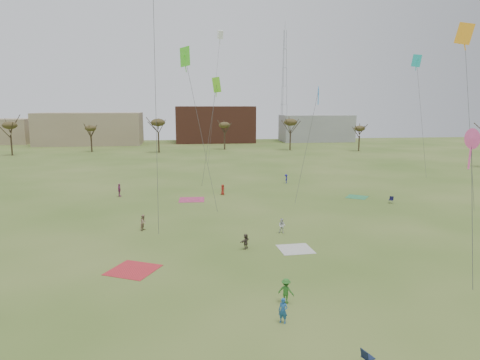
{
  "coord_description": "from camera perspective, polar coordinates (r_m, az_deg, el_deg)",
  "views": [
    {
      "loc": [
        -5.01,
        -27.53,
        12.45
      ],
      "look_at": [
        0.0,
        12.0,
        5.5
      ],
      "focal_mm": 32.3,
      "sensor_mm": 36.0,
      "label": 1
    }
  ],
  "objects": [
    {
      "name": "building_grey",
      "position": [
        152.54,
        10.02,
        6.75
      ],
      "size": [
        24.0,
        12.0,
        9.0
      ],
      "primitive_type": "cube",
      "color": "gray",
      "rests_on": "ground"
    },
    {
      "name": "spectator_mid_d",
      "position": [
        61.55,
        -15.65,
        -1.29
      ],
      "size": [
        0.55,
        1.1,
        1.81
      ],
      "primitive_type": "imported",
      "rotation": [
        0.0,
        0.0,
        1.47
      ],
      "color": "#9A4076",
      "rests_on": "ground"
    },
    {
      "name": "flyer_far_b",
      "position": [
        60.53,
        -2.31,
        -1.28
      ],
      "size": [
        0.8,
        0.85,
        1.47
      ],
      "primitive_type": "imported",
      "rotation": [
        0.0,
        0.0,
        0.93
      ],
      "color": "maroon",
      "rests_on": "ground"
    },
    {
      "name": "ground",
      "position": [
        30.62,
        2.91,
        -14.11
      ],
      "size": [
        260.0,
        260.0,
        0.0
      ],
      "primitive_type": "plane",
      "color": "#3C5A1C",
      "rests_on": "ground"
    },
    {
      "name": "flyer_near_right",
      "position": [
        26.1,
        5.71,
        -16.79
      ],
      "size": [
        0.65,
        0.6,
        1.5
      ],
      "primitive_type": "imported",
      "rotation": [
        0.0,
        0.0,
        5.7
      ],
      "color": "#1E548D",
      "rests_on": "ground"
    },
    {
      "name": "spectator_fore_c",
      "position": [
        38.07,
        0.75,
        -8.11
      ],
      "size": [
        1.15,
        1.21,
        1.37
      ],
      "primitive_type": "imported",
      "rotation": [
        0.0,
        0.0,
        3.98
      ],
      "color": "brown",
      "rests_on": "ground"
    },
    {
      "name": "camp_chair_right",
      "position": [
        58.7,
        19.31,
        -2.66
      ],
      "size": [
        0.74,
        0.74,
        0.87
      ],
      "rotation": [
        0.0,
        0.0,
        5.56
      ],
      "color": "black",
      "rests_on": "ground"
    },
    {
      "name": "flyer_near_center",
      "position": [
        28.41,
        6.09,
        -14.35
      ],
      "size": [
        1.21,
        1.05,
        1.62
      ],
      "primitive_type": "imported",
      "rotation": [
        0.0,
        0.0,
        2.61
      ],
      "color": "#2A6B23",
      "rests_on": "ground"
    },
    {
      "name": "radio_tower",
      "position": [
        156.64,
        5.83,
        12.31
      ],
      "size": [
        1.51,
        1.72,
        41.0
      ],
      "color": "#9EA3A8",
      "rests_on": "ground"
    },
    {
      "name": "blanket_plum",
      "position": [
        57.78,
        -6.39,
        -2.61
      ],
      "size": [
        3.47,
        3.47,
        0.03
      ],
      "primitive_type": "cube",
      "rotation": [
        0.0,
        0.0,
        1.52
      ],
      "color": "#B63861",
      "rests_on": "ground"
    },
    {
      "name": "blanket_red",
      "position": [
        34.64,
        -13.93,
        -11.47
      ],
      "size": [
        4.48,
        4.48,
        0.03
      ],
      "primitive_type": "cube",
      "rotation": [
        0.0,
        0.0,
        2.67
      ],
      "color": "red",
      "rests_on": "ground"
    },
    {
      "name": "flyer_far_c",
      "position": [
        69.83,
        6.11,
        0.17
      ],
      "size": [
        0.83,
        1.07,
        1.46
      ],
      "primitive_type": "imported",
      "rotation": [
        0.0,
        0.0,
        4.36
      ],
      "color": "navy",
      "rests_on": "ground"
    },
    {
      "name": "blanket_cream",
      "position": [
        38.48,
        7.33,
        -9.06
      ],
      "size": [
        2.99,
        2.99,
        0.03
      ],
      "primitive_type": "cube",
      "rotation": [
        0.0,
        0.0,
        0.06
      ],
      "color": "silver",
      "rests_on": "ground"
    },
    {
      "name": "kites_aloft",
      "position": [
        57.12,
        -2.83,
        19.51
      ],
      "size": [
        72.88,
        74.42,
        25.92
      ],
      "color": "#6BCF22",
      "rests_on": "ground"
    },
    {
      "name": "spectator_fore_b",
      "position": [
        44.64,
        -12.62,
        -5.49
      ],
      "size": [
        0.87,
        0.95,
        1.58
      ],
      "primitive_type": "imported",
      "rotation": [
        0.0,
        0.0,
        1.12
      ],
      "color": "#9F7C65",
      "rests_on": "ground"
    },
    {
      "name": "tree_line",
      "position": [
        106.8,
        -6.1,
        6.96
      ],
      "size": [
        117.44,
        49.32,
        8.91
      ],
      "color": "#3A2B1E",
      "rests_on": "ground"
    },
    {
      "name": "building_tan",
      "position": [
        145.84,
        -19.21,
        6.42
      ],
      "size": [
        32.0,
        14.0,
        10.0
      ],
      "primitive_type": "cube",
      "color": "#937F60",
      "rests_on": "ground"
    },
    {
      "name": "blanket_olive",
      "position": [
        61.2,
        15.2,
        -2.19
      ],
      "size": [
        3.74,
        3.74,
        0.03
      ],
      "primitive_type": "cube",
      "rotation": [
        0.0,
        0.0,
        0.94
      ],
      "color": "#30864E",
      "rests_on": "ground"
    },
    {
      "name": "building_brick",
      "position": [
        148.01,
        -3.37,
        7.38
      ],
      "size": [
        26.0,
        16.0,
        12.0
      ],
      "primitive_type": "cube",
      "color": "brown",
      "rests_on": "ground"
    },
    {
      "name": "spectator_mid_e",
      "position": [
        42.79,
        5.58,
        -6.04
      ],
      "size": [
        0.88,
        0.8,
        1.47
      ],
      "primitive_type": "imported",
      "rotation": [
        0.0,
        0.0,
        5.87
      ],
      "color": "silver",
      "rests_on": "ground"
    }
  ]
}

